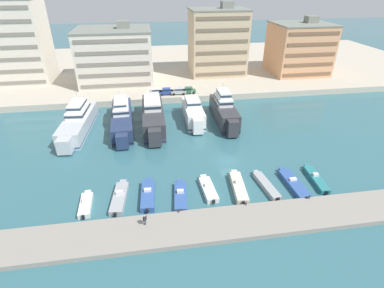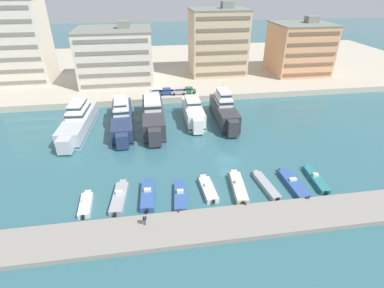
% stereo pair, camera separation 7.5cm
% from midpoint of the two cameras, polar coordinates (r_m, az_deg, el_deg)
% --- Properties ---
extents(ground_plane, '(400.00, 400.00, 0.00)m').
position_cam_midpoint_polar(ground_plane, '(55.98, 6.79, -3.26)').
color(ground_plane, '#336670').
extents(quay_promenade, '(180.00, 70.00, 1.64)m').
position_cam_midpoint_polar(quay_promenade, '(115.35, -1.73, 14.62)').
color(quay_promenade, '#BCB29E').
rests_on(quay_promenade, ground).
extents(pier_dock, '(120.00, 6.28, 0.72)m').
position_cam_midpoint_polar(pier_dock, '(43.79, 12.30, -14.01)').
color(pier_dock, gray).
rests_on(pier_dock, ground).
extents(yacht_silver_far_left, '(6.31, 21.64, 7.88)m').
position_cam_midpoint_polar(yacht_silver_far_left, '(70.35, -20.85, 4.08)').
color(yacht_silver_far_left, silver).
rests_on(yacht_silver_far_left, ground).
extents(yacht_navy_left, '(5.29, 21.99, 7.76)m').
position_cam_midpoint_polar(yacht_navy_left, '(69.39, -13.15, 4.93)').
color(yacht_navy_left, navy).
rests_on(yacht_navy_left, ground).
extents(yacht_charcoal_mid_left, '(4.83, 21.75, 7.57)m').
position_cam_midpoint_polar(yacht_charcoal_mid_left, '(68.78, -7.37, 5.42)').
color(yacht_charcoal_mid_left, '#333338').
rests_on(yacht_charcoal_mid_left, ground).
extents(yacht_white_center_left, '(4.12, 15.35, 7.04)m').
position_cam_midpoint_polar(yacht_white_center_left, '(70.32, 0.27, 6.02)').
color(yacht_white_center_left, white).
rests_on(yacht_white_center_left, ground).
extents(yacht_charcoal_center, '(4.45, 17.84, 8.90)m').
position_cam_midpoint_polar(yacht_charcoal_center, '(70.44, 6.18, 6.31)').
color(yacht_charcoal_center, '#333338').
rests_on(yacht_charcoal_center, ground).
extents(motorboat_white_far_left, '(1.79, 6.12, 1.26)m').
position_cam_midpoint_polar(motorboat_white_far_left, '(47.91, -19.54, -10.76)').
color(motorboat_white_far_left, white).
rests_on(motorboat_white_far_left, ground).
extents(motorboat_grey_left, '(2.65, 8.27, 1.37)m').
position_cam_midpoint_polar(motorboat_grey_left, '(47.73, -13.60, -9.83)').
color(motorboat_grey_left, '#9EA3A8').
rests_on(motorboat_grey_left, ground).
extents(motorboat_blue_mid_left, '(2.32, 8.03, 1.39)m').
position_cam_midpoint_polar(motorboat_blue_mid_left, '(47.36, -8.38, -9.51)').
color(motorboat_blue_mid_left, '#33569E').
rests_on(motorboat_blue_mid_left, ground).
extents(motorboat_blue_center_left, '(2.52, 7.72, 1.23)m').
position_cam_midpoint_polar(motorboat_blue_center_left, '(46.87, -2.19, -9.80)').
color(motorboat_blue_center_left, '#33569E').
rests_on(motorboat_blue_center_left, ground).
extents(motorboat_white_center, '(2.17, 7.04, 1.31)m').
position_cam_midpoint_polar(motorboat_white_center, '(48.13, 3.11, -8.52)').
color(motorboat_white_center, white).
rests_on(motorboat_white_center, ground).
extents(motorboat_cream_center_right, '(2.54, 8.50, 1.61)m').
position_cam_midpoint_polar(motorboat_cream_center_right, '(48.82, 8.86, -8.09)').
color(motorboat_cream_center_right, beige).
rests_on(motorboat_cream_center_right, ground).
extents(motorboat_grey_mid_right, '(2.29, 8.06, 0.86)m').
position_cam_midpoint_polar(motorboat_grey_mid_right, '(50.32, 13.94, -7.64)').
color(motorboat_grey_mid_right, '#9EA3A8').
rests_on(motorboat_grey_mid_right, ground).
extents(motorboat_blue_right, '(2.35, 8.61, 1.25)m').
position_cam_midpoint_polar(motorboat_blue_right, '(51.88, 18.78, -7.15)').
color(motorboat_blue_right, '#33569E').
rests_on(motorboat_blue_right, ground).
extents(motorboat_teal_far_right, '(2.06, 8.02, 1.28)m').
position_cam_midpoint_polar(motorboat_teal_far_right, '(54.30, 22.56, -6.18)').
color(motorboat_teal_far_right, teal).
rests_on(motorboat_teal_far_right, ground).
extents(car_white_far_left, '(4.13, 1.97, 1.80)m').
position_cam_midpoint_polar(car_white_far_left, '(83.22, -7.09, 9.88)').
color(car_white_far_left, white).
rests_on(car_white_far_left, quay_promenade).
extents(car_blue_left, '(4.13, 1.98, 1.80)m').
position_cam_midpoint_polar(car_blue_left, '(83.18, -4.89, 9.99)').
color(car_blue_left, '#28428E').
rests_on(car_blue_left, quay_promenade).
extents(car_silver_mid_left, '(4.16, 2.05, 1.80)m').
position_cam_midpoint_polar(car_silver_mid_left, '(83.25, -2.51, 10.08)').
color(car_silver_mid_left, '#B7BCC1').
rests_on(car_silver_mid_left, quay_promenade).
extents(car_green_center_left, '(4.20, 2.14, 1.80)m').
position_cam_midpoint_polar(car_green_center_left, '(83.65, -0.65, 10.20)').
color(car_green_center_left, '#2D6642').
rests_on(car_green_center_left, quay_promenade).
extents(apartment_block_far_left, '(15.74, 13.83, 25.45)m').
position_cam_midpoint_polar(apartment_block_far_left, '(105.12, -30.08, 16.55)').
color(apartment_block_far_left, silver).
rests_on(apartment_block_far_left, quay_promenade).
extents(apartment_block_left, '(21.43, 17.43, 17.45)m').
position_cam_midpoint_polar(apartment_block_left, '(95.35, -14.26, 15.98)').
color(apartment_block_left, silver).
rests_on(apartment_block_left, quay_promenade).
extents(apartment_block_mid_left, '(17.63, 13.11, 21.89)m').
position_cam_midpoint_polar(apartment_block_mid_left, '(101.35, 4.94, 18.76)').
color(apartment_block_mid_left, '#C6AD89').
rests_on(apartment_block_mid_left, quay_promenade).
extents(apartment_block_center_left, '(17.70, 16.14, 17.64)m').
position_cam_midpoint_polar(apartment_block_center_left, '(108.26, 19.77, 16.77)').
color(apartment_block_center_left, tan).
rests_on(apartment_block_center_left, quay_promenade).
extents(pedestrian_near_edge, '(0.52, 0.47, 1.68)m').
position_cam_midpoint_polar(pedestrian_near_edge, '(41.51, -8.96, -13.94)').
color(pedestrian_near_edge, '#4C515B').
rests_on(pedestrian_near_edge, pier_dock).
extents(bollard_west, '(0.20, 0.20, 0.61)m').
position_cam_midpoint_polar(bollard_west, '(43.33, -2.53, -12.52)').
color(bollard_west, '#2D2D33').
rests_on(bollard_west, pier_dock).
extents(bollard_west_mid, '(0.20, 0.20, 0.61)m').
position_cam_midpoint_polar(bollard_west_mid, '(45.12, 10.28, -11.06)').
color(bollard_west_mid, '#2D2D33').
rests_on(bollard_west_mid, pier_dock).
extents(bollard_east_mid, '(0.20, 0.20, 0.61)m').
position_cam_midpoint_polar(bollard_east_mid, '(48.89, 21.50, -9.32)').
color(bollard_east_mid, '#2D2D33').
rests_on(bollard_east_mid, pier_dock).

